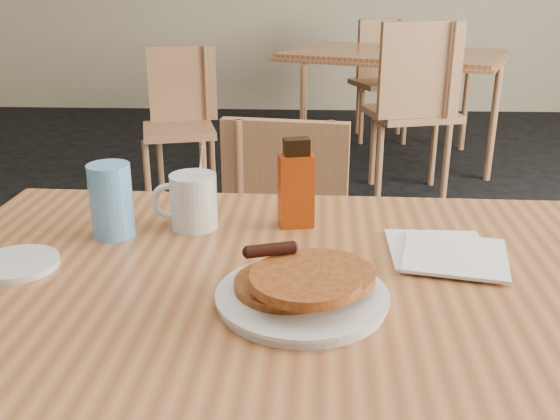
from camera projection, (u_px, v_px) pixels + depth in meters
The scene contains 12 objects.
main_table at pixel (274, 298), 1.06m from camera, with size 1.30×0.90×0.75m.
neighbor_table at pixel (394, 58), 4.07m from camera, with size 1.62×1.37×0.75m.
chair_main_far at pixel (283, 241), 1.82m from camera, with size 0.42×0.43×0.83m.
chair_neighbor_far at pixel (382, 69), 4.84m from camera, with size 0.53×0.54×0.90m.
chair_neighbor_near at pixel (415, 96), 3.39m from camera, with size 0.55×0.56×1.00m.
chair_wall_extra at pixel (181, 111), 3.50m from camera, with size 0.47×0.47×0.85m.
pancake_plate at pixel (303, 289), 0.95m from camera, with size 0.27×0.27×0.08m.
coffee_mug at pixel (192, 200), 1.22m from camera, with size 0.13×0.09×0.17m.
syrup_bottle at pixel (296, 186), 1.22m from camera, with size 0.07×0.06×0.18m.
napkin_stack at pixel (447, 253), 1.12m from camera, with size 0.22×0.23×0.01m.
blue_tumbler at pixel (111, 200), 1.18m from camera, with size 0.08×0.08×0.14m, color #60A2E1.
side_saucer at pixel (17, 264), 1.07m from camera, with size 0.14×0.14×0.01m, color silver.
Camera 1 is at (0.08, -0.95, 1.22)m, focal length 40.00 mm.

